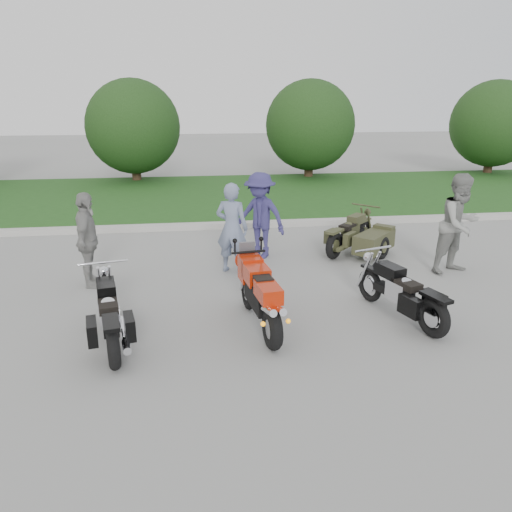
{
  "coord_description": "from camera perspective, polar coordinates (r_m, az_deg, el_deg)",
  "views": [
    {
      "loc": [
        -0.93,
        -6.81,
        3.37
      ],
      "look_at": [
        0.12,
        1.05,
        0.8
      ],
      "focal_mm": 35.0,
      "sensor_mm": 36.0,
      "label": 1
    }
  ],
  "objects": [
    {
      "name": "person_stripe",
      "position": [
        9.74,
        -2.76,
        3.21
      ],
      "size": [
        0.77,
        0.67,
        1.79
      ],
      "primitive_type": "imported",
      "rotation": [
        0.0,
        0.0,
        2.69
      ],
      "color": "slate",
      "rests_on": "ground"
    },
    {
      "name": "ground",
      "position": [
        7.65,
        0.13,
        -8.17
      ],
      "size": [
        80.0,
        80.0,
        0.0
      ],
      "primitive_type": "plane",
      "color": "gray",
      "rests_on": "ground"
    },
    {
      "name": "tree_far_right",
      "position": [
        24.11,
        25.56,
        13.47
      ],
      "size": [
        3.6,
        3.6,
        4.0
      ],
      "color": "#3F2B1C",
      "rests_on": "ground"
    },
    {
      "name": "cruiser_sidecar",
      "position": [
        11.16,
        12.16,
        1.93
      ],
      "size": [
        1.73,
        1.83,
        0.78
      ],
      "rotation": [
        0.0,
        0.0,
        -0.79
      ],
      "color": "black",
      "rests_on": "ground"
    },
    {
      "name": "person_denim",
      "position": [
        10.65,
        0.45,
        4.64
      ],
      "size": [
        1.36,
        1.27,
        1.84
      ],
      "primitive_type": "imported",
      "rotation": [
        0.0,
        0.0,
        -0.66
      ],
      "color": "navy",
      "rests_on": "ground"
    },
    {
      "name": "curb",
      "position": [
        13.26,
        -3.38,
        3.53
      ],
      "size": [
        60.0,
        0.3,
        0.15
      ],
      "primitive_type": "cube",
      "color": "#B3B1A8",
      "rests_on": "ground"
    },
    {
      "name": "tree_mid_right",
      "position": [
        20.93,
        6.19,
        14.62
      ],
      "size": [
        3.6,
        3.6,
        4.0
      ],
      "color": "#3F2B1C",
      "rests_on": "ground"
    },
    {
      "name": "tree_mid_left",
      "position": [
        20.45,
        -13.87,
        14.15
      ],
      "size": [
        3.6,
        3.6,
        4.0
      ],
      "color": "#3F2B1C",
      "rests_on": "ground"
    },
    {
      "name": "cruiser_right",
      "position": [
        8.08,
        16.53,
        -4.35
      ],
      "size": [
        0.79,
        2.01,
        0.8
      ],
      "rotation": [
        0.0,
        0.0,
        0.3
      ],
      "color": "black",
      "rests_on": "ground"
    },
    {
      "name": "cruiser_left",
      "position": [
        7.28,
        -16.36,
        -6.77
      ],
      "size": [
        0.62,
        2.1,
        0.82
      ],
      "rotation": [
        0.0,
        0.0,
        0.2
      ],
      "color": "black",
      "rests_on": "ground"
    },
    {
      "name": "grass_strip",
      "position": [
        17.3,
        -4.45,
        6.9
      ],
      "size": [
        60.0,
        8.0,
        0.14
      ],
      "primitive_type": "cube",
      "color": "#2B6121",
      "rests_on": "ground"
    },
    {
      "name": "sportbike_red",
      "position": [
        7.41,
        0.45,
        -4.33
      ],
      "size": [
        0.49,
        2.01,
        0.96
      ],
      "rotation": [
        0.0,
        0.0,
        0.12
      ],
      "color": "black",
      "rests_on": "ground"
    },
    {
      "name": "person_grey",
      "position": [
        10.46,
        22.24,
        3.4
      ],
      "size": [
        1.15,
        1.03,
        1.96
      ],
      "primitive_type": "imported",
      "rotation": [
        0.0,
        0.0,
        0.35
      ],
      "color": "gray",
      "rests_on": "ground"
    },
    {
      "name": "person_back",
      "position": [
        9.47,
        -18.69,
        1.7
      ],
      "size": [
        0.43,
        1.02,
        1.75
      ],
      "primitive_type": "imported",
      "rotation": [
        0.0,
        0.0,
        1.57
      ],
      "color": "gray",
      "rests_on": "ground"
    }
  ]
}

